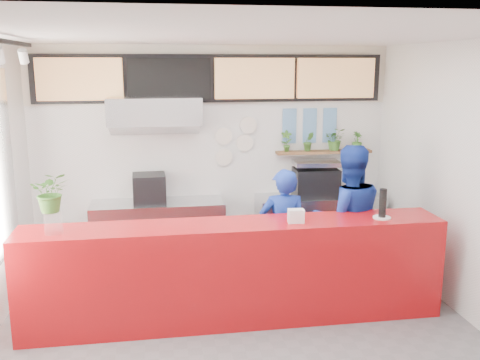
# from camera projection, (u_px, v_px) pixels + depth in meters

# --- Properties ---
(floor) EXTENTS (5.00, 5.00, 0.00)m
(floor) POSITION_uv_depth(u_px,v_px,m) (241.00, 337.00, 5.48)
(floor) COLOR slate
(floor) RESTS_ON ground
(ceiling) EXTENTS (5.00, 5.00, 0.00)m
(ceiling) POSITION_uv_depth(u_px,v_px,m) (241.00, 35.00, 4.84)
(ceiling) COLOR silver
(wall_back) EXTENTS (5.00, 0.00, 5.00)m
(wall_back) POSITION_uv_depth(u_px,v_px,m) (213.00, 154.00, 7.57)
(wall_back) COLOR white
(wall_back) RESTS_ON ground
(wall_right) EXTENTS (0.00, 5.00, 5.00)m
(wall_right) POSITION_uv_depth(u_px,v_px,m) (479.00, 186.00, 5.55)
(wall_right) COLOR white
(wall_right) RESTS_ON ground
(service_counter) EXTENTS (4.50, 0.60, 1.10)m
(service_counter) POSITION_uv_depth(u_px,v_px,m) (235.00, 272.00, 5.75)
(service_counter) COLOR #A70B10
(service_counter) RESTS_ON ground
(cream_band) EXTENTS (5.00, 0.02, 0.80)m
(cream_band) POSITION_uv_depth(u_px,v_px,m) (212.00, 75.00, 7.33)
(cream_band) COLOR beige
(cream_band) RESTS_ON wall_back
(prep_bench) EXTENTS (1.80, 0.60, 0.90)m
(prep_bench) POSITION_uv_depth(u_px,v_px,m) (159.00, 234.00, 7.38)
(prep_bench) COLOR #B2B5BA
(prep_bench) RESTS_ON ground
(panini_oven) EXTENTS (0.45, 0.45, 0.39)m
(panini_oven) POSITION_uv_depth(u_px,v_px,m) (149.00, 188.00, 7.23)
(panini_oven) COLOR black
(panini_oven) RESTS_ON prep_bench
(extraction_hood) EXTENTS (1.20, 0.70, 0.35)m
(extraction_hood) POSITION_uv_depth(u_px,v_px,m) (155.00, 110.00, 6.97)
(extraction_hood) COLOR #B2B5BA
(extraction_hood) RESTS_ON ceiling
(hood_lip) EXTENTS (1.20, 0.69, 0.31)m
(hood_lip) POSITION_uv_depth(u_px,v_px,m) (155.00, 126.00, 7.02)
(hood_lip) COLOR #B2B5BA
(hood_lip) RESTS_ON ceiling
(right_bench) EXTENTS (1.80, 0.60, 0.90)m
(right_bench) POSITION_uv_depth(u_px,v_px,m) (319.00, 226.00, 7.74)
(right_bench) COLOR #B2B5BA
(right_bench) RESTS_ON ground
(espresso_machine) EXTENTS (0.64, 0.47, 0.40)m
(espresso_machine) POSITION_uv_depth(u_px,v_px,m) (316.00, 182.00, 7.59)
(espresso_machine) COLOR black
(espresso_machine) RESTS_ON right_bench
(espresso_tray) EXTENTS (0.67, 0.50, 0.06)m
(espresso_tray) POSITION_uv_depth(u_px,v_px,m) (316.00, 163.00, 7.53)
(espresso_tray) COLOR #BABEC2
(espresso_tray) RESTS_ON espresso_machine
(herb_shelf) EXTENTS (1.40, 0.18, 0.04)m
(herb_shelf) POSITION_uv_depth(u_px,v_px,m) (324.00, 152.00, 7.72)
(herb_shelf) COLOR brown
(herb_shelf) RESTS_ON wall_back
(menu_board_far_left) EXTENTS (1.10, 0.10, 0.55)m
(menu_board_far_left) POSITION_uv_depth(u_px,v_px,m) (80.00, 79.00, 6.97)
(menu_board_far_left) COLOR tan
(menu_board_far_left) RESTS_ON wall_back
(menu_board_mid_left) EXTENTS (1.10, 0.10, 0.55)m
(menu_board_mid_left) POSITION_uv_depth(u_px,v_px,m) (169.00, 79.00, 7.14)
(menu_board_mid_left) COLOR black
(menu_board_mid_left) RESTS_ON wall_back
(menu_board_mid_right) EXTENTS (1.10, 0.10, 0.55)m
(menu_board_mid_right) POSITION_uv_depth(u_px,v_px,m) (255.00, 78.00, 7.32)
(menu_board_mid_right) COLOR tan
(menu_board_mid_right) RESTS_ON wall_back
(menu_board_far_right) EXTENTS (1.10, 0.10, 0.55)m
(menu_board_far_right) POSITION_uv_depth(u_px,v_px,m) (336.00, 78.00, 7.50)
(menu_board_far_right) COLOR tan
(menu_board_far_right) RESTS_ON wall_back
(soffit) EXTENTS (4.80, 0.04, 0.65)m
(soffit) POSITION_uv_depth(u_px,v_px,m) (213.00, 78.00, 7.31)
(soffit) COLOR black
(soffit) RESTS_ON wall_back
(dec_plate_a) EXTENTS (0.24, 0.03, 0.24)m
(dec_plate_a) POSITION_uv_depth(u_px,v_px,m) (224.00, 136.00, 7.51)
(dec_plate_a) COLOR silver
(dec_plate_a) RESTS_ON wall_back
(dec_plate_b) EXTENTS (0.24, 0.03, 0.24)m
(dec_plate_b) POSITION_uv_depth(u_px,v_px,m) (245.00, 143.00, 7.58)
(dec_plate_b) COLOR silver
(dec_plate_b) RESTS_ON wall_back
(dec_plate_c) EXTENTS (0.24, 0.03, 0.24)m
(dec_plate_c) POSITION_uv_depth(u_px,v_px,m) (224.00, 157.00, 7.58)
(dec_plate_c) COLOR silver
(dec_plate_c) RESTS_ON wall_back
(dec_plate_d) EXTENTS (0.24, 0.03, 0.24)m
(dec_plate_d) POSITION_uv_depth(u_px,v_px,m) (248.00, 125.00, 7.54)
(dec_plate_d) COLOR silver
(dec_plate_d) RESTS_ON wall_back
(photo_frame_a) EXTENTS (0.20, 0.02, 0.25)m
(photo_frame_a) POSITION_uv_depth(u_px,v_px,m) (290.00, 117.00, 7.62)
(photo_frame_a) COLOR #598CBF
(photo_frame_a) RESTS_ON wall_back
(photo_frame_b) EXTENTS (0.20, 0.02, 0.25)m
(photo_frame_b) POSITION_uv_depth(u_px,v_px,m) (310.00, 117.00, 7.66)
(photo_frame_b) COLOR #598CBF
(photo_frame_b) RESTS_ON wall_back
(photo_frame_c) EXTENTS (0.20, 0.02, 0.25)m
(photo_frame_c) POSITION_uv_depth(u_px,v_px,m) (330.00, 117.00, 7.71)
(photo_frame_c) COLOR #598CBF
(photo_frame_c) RESTS_ON wall_back
(photo_frame_d) EXTENTS (0.20, 0.02, 0.25)m
(photo_frame_d) POSITION_uv_depth(u_px,v_px,m) (289.00, 135.00, 7.67)
(photo_frame_d) COLOR #598CBF
(photo_frame_d) RESTS_ON wall_back
(photo_frame_e) EXTENTS (0.20, 0.02, 0.25)m
(photo_frame_e) POSITION_uv_depth(u_px,v_px,m) (309.00, 134.00, 7.72)
(photo_frame_e) COLOR #598CBF
(photo_frame_e) RESTS_ON wall_back
(photo_frame_f) EXTENTS (0.20, 0.02, 0.25)m
(photo_frame_f) POSITION_uv_depth(u_px,v_px,m) (329.00, 134.00, 7.76)
(photo_frame_f) COLOR #598CBF
(photo_frame_f) RESTS_ON wall_back
(staff_center) EXTENTS (0.59, 0.41, 1.56)m
(staff_center) POSITION_uv_depth(u_px,v_px,m) (283.00, 233.00, 6.34)
(staff_center) COLOR navy
(staff_center) RESTS_ON ground
(staff_right) EXTENTS (0.92, 0.74, 1.83)m
(staff_right) POSITION_uv_depth(u_px,v_px,m) (348.00, 221.00, 6.36)
(staff_right) COLOR navy
(staff_right) RESTS_ON ground
(herb_a) EXTENTS (0.18, 0.13, 0.31)m
(herb_a) POSITION_uv_depth(u_px,v_px,m) (286.00, 141.00, 7.60)
(herb_a) COLOR #386A25
(herb_a) RESTS_ON herb_shelf
(herb_b) EXTENTS (0.15, 0.12, 0.28)m
(herb_b) POSITION_uv_depth(u_px,v_px,m) (309.00, 141.00, 7.65)
(herb_b) COLOR #386A25
(herb_b) RESTS_ON herb_shelf
(herb_c) EXTENTS (0.34, 0.32, 0.33)m
(herb_c) POSITION_uv_depth(u_px,v_px,m) (335.00, 139.00, 7.71)
(herb_c) COLOR #386A25
(herb_c) RESTS_ON herb_shelf
(herb_d) EXTENTS (0.19, 0.18, 0.26)m
(herb_d) POSITION_uv_depth(u_px,v_px,m) (357.00, 141.00, 7.77)
(herb_d) COLOR #386A25
(herb_d) RESTS_ON herb_shelf
(glass_vase) EXTENTS (0.19, 0.19, 0.22)m
(glass_vase) POSITION_uv_depth(u_px,v_px,m) (53.00, 223.00, 5.28)
(glass_vase) COLOR white
(glass_vase) RESTS_ON service_counter
(basil_vase) EXTENTS (0.39, 0.35, 0.40)m
(basil_vase) POSITION_uv_depth(u_px,v_px,m) (51.00, 192.00, 5.21)
(basil_vase) COLOR #386A25
(basil_vase) RESTS_ON glass_vase
(napkin_holder) EXTENTS (0.17, 0.12, 0.15)m
(napkin_holder) POSITION_uv_depth(u_px,v_px,m) (296.00, 216.00, 5.64)
(napkin_holder) COLOR white
(napkin_holder) RESTS_ON service_counter
(white_plate) EXTENTS (0.22, 0.22, 0.01)m
(white_plate) POSITION_uv_depth(u_px,v_px,m) (382.00, 218.00, 5.82)
(white_plate) COLOR white
(white_plate) RESTS_ON service_counter
(pepper_mill) EXTENTS (0.09, 0.09, 0.31)m
(pepper_mill) POSITION_uv_depth(u_px,v_px,m) (383.00, 203.00, 5.78)
(pepper_mill) COLOR black
(pepper_mill) RESTS_ON white_plate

